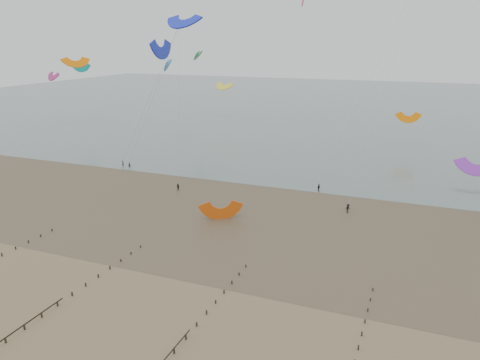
% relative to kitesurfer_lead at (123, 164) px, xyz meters
% --- Properties ---
extents(ground, '(500.00, 500.00, 0.00)m').
position_rel_kitesurfer_lead_xyz_m(ground, '(45.89, -52.37, -0.82)').
color(ground, brown).
rests_on(ground, ground).
extents(sea_and_shore, '(500.00, 665.00, 0.03)m').
position_rel_kitesurfer_lead_xyz_m(sea_and_shore, '(41.81, -17.97, -0.81)').
color(sea_and_shore, '#475654').
rests_on(sea_and_shore, ground).
extents(kitesurfer_lead, '(0.71, 0.66, 1.64)m').
position_rel_kitesurfer_lead_xyz_m(kitesurfer_lead, '(0.00, 0.00, 0.00)').
color(kitesurfer_lead, black).
rests_on(kitesurfer_lead, ground).
extents(grounded_kite, '(8.61, 8.11, 3.76)m').
position_rel_kitesurfer_lead_xyz_m(grounded_kite, '(38.72, -24.22, -0.82)').
color(grounded_kite, '#D5500D').
rests_on(grounded_kite, ground).
extents(kites_airborne, '(248.52, 111.25, 45.02)m').
position_rel_kitesurfer_lead_xyz_m(kites_airborne, '(33.92, 40.51, 21.29)').
color(kites_airborne, '#FF7502').
rests_on(kites_airborne, ground).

